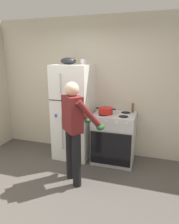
# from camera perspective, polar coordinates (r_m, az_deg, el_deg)

# --- Properties ---
(ground) EXTENTS (8.00, 8.00, 0.00)m
(ground) POSITION_cam_1_polar(r_m,az_deg,el_deg) (2.98, -8.90, -25.57)
(ground) COLOR #4C4742
(kitchen_wall_back) EXTENTS (6.00, 0.10, 2.70)m
(kitchen_wall_back) POSITION_cam_1_polar(r_m,az_deg,el_deg) (4.14, 2.41, 6.85)
(kitchen_wall_back) COLOR beige
(kitchen_wall_back) RESTS_ON ground
(refrigerator) EXTENTS (0.68, 0.72, 1.81)m
(refrigerator) POSITION_cam_1_polar(r_m,az_deg,el_deg) (4.00, -4.50, 0.01)
(refrigerator) COLOR white
(refrigerator) RESTS_ON ground
(stove_range) EXTENTS (0.76, 0.67, 0.94)m
(stove_range) POSITION_cam_1_polar(r_m,az_deg,el_deg) (3.91, 6.83, -7.20)
(stove_range) COLOR silver
(stove_range) RESTS_ON ground
(person_cook) EXTENTS (0.66, 0.69, 1.60)m
(person_cook) POSITION_cam_1_polar(r_m,az_deg,el_deg) (3.09, -4.16, -3.57)
(person_cook) COLOR black
(person_cook) RESTS_ON ground
(red_pot) EXTENTS (0.36, 0.26, 0.11)m
(red_pot) POSITION_cam_1_polar(r_m,az_deg,el_deg) (3.74, 4.55, 0.39)
(red_pot) COLOR red
(red_pot) RESTS_ON stove_range
(coffee_mug) EXTENTS (0.11, 0.08, 0.10)m
(coffee_mug) POSITION_cam_1_polar(r_m,az_deg,el_deg) (3.85, -1.90, 13.82)
(coffee_mug) COLOR silver
(coffee_mug) RESTS_ON refrigerator
(pepper_mill) EXTENTS (0.05, 0.05, 0.17)m
(pepper_mill) POSITION_cam_1_polar(r_m,az_deg,el_deg) (3.90, 12.00, 1.17)
(pepper_mill) COLOR brown
(pepper_mill) RESTS_ON stove_range
(mixing_bowl) EXTENTS (0.29, 0.29, 0.13)m
(mixing_bowl) POSITION_cam_1_polar(r_m,az_deg,el_deg) (3.90, -5.91, 14.01)
(mixing_bowl) COLOR black
(mixing_bowl) RESTS_ON refrigerator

